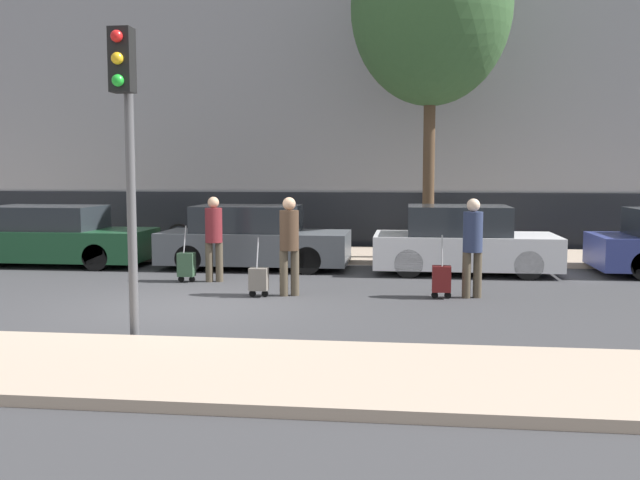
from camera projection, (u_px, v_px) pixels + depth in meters
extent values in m
plane|color=#38383A|center=(189.00, 307.00, 11.62)|extent=(80.00, 80.00, 0.00)
cube|color=tan|center=(86.00, 366.00, 7.91)|extent=(28.00, 2.50, 0.12)
cube|color=tan|center=(271.00, 254.00, 18.53)|extent=(28.00, 3.00, 0.12)
cube|color=gray|center=(292.00, 35.00, 21.35)|extent=(28.00, 2.54, 12.51)
cube|color=black|center=(285.00, 220.00, 20.61)|extent=(27.44, 0.06, 1.60)
cube|color=#194728|center=(54.00, 244.00, 16.80)|extent=(4.56, 1.86, 0.70)
cube|color=#23282D|center=(46.00, 218.00, 16.77)|extent=(2.51, 1.63, 0.55)
cylinder|color=black|center=(96.00, 257.00, 15.82)|extent=(0.60, 0.18, 0.60)
cylinder|color=black|center=(126.00, 249.00, 17.48)|extent=(0.60, 0.18, 0.60)
cylinder|color=black|center=(18.00, 247.00, 17.82)|extent=(0.60, 0.18, 0.60)
cube|color=#4C5156|center=(255.00, 247.00, 16.17)|extent=(4.24, 1.72, 0.70)
cube|color=#23282D|center=(248.00, 219.00, 16.12)|extent=(2.33, 1.51, 0.59)
cylinder|color=black|center=(308.00, 260.00, 15.26)|extent=(0.60, 0.18, 0.60)
cylinder|color=black|center=(317.00, 252.00, 16.78)|extent=(0.60, 0.18, 0.60)
cylinder|color=black|center=(189.00, 259.00, 15.59)|extent=(0.60, 0.18, 0.60)
cylinder|color=black|center=(208.00, 251.00, 17.10)|extent=(0.60, 0.18, 0.60)
cube|color=silver|center=(465.00, 250.00, 15.46)|extent=(3.90, 1.91, 0.70)
cube|color=#23282D|center=(458.00, 220.00, 15.41)|extent=(2.15, 1.68, 0.62)
cylinder|color=black|center=(528.00, 265.00, 14.47)|extent=(0.60, 0.18, 0.60)
cylinder|color=black|center=(516.00, 255.00, 16.18)|extent=(0.60, 0.18, 0.60)
cylinder|color=black|center=(409.00, 263.00, 14.77)|extent=(0.60, 0.18, 0.60)
cylinder|color=black|center=(409.00, 254.00, 16.48)|extent=(0.60, 0.18, 0.60)
cylinder|color=black|center=(620.00, 256.00, 16.09)|extent=(0.60, 0.18, 0.60)
cylinder|color=#4C4233|center=(209.00, 262.00, 14.23)|extent=(0.15, 0.15, 0.79)
cylinder|color=#4C4233|center=(219.00, 262.00, 14.25)|extent=(0.15, 0.15, 0.79)
cylinder|color=maroon|center=(214.00, 225.00, 14.17)|extent=(0.34, 0.34, 0.69)
sphere|color=tan|center=(213.00, 202.00, 14.12)|extent=(0.22, 0.22, 0.22)
cube|color=#335138|center=(186.00, 264.00, 14.18)|extent=(0.32, 0.24, 0.47)
cylinder|color=black|center=(181.00, 279.00, 14.22)|extent=(0.12, 0.03, 0.12)
cylinder|color=black|center=(192.00, 279.00, 14.20)|extent=(0.12, 0.03, 0.12)
cylinder|color=gray|center=(185.00, 239.00, 14.06)|extent=(0.02, 0.19, 0.53)
cylinder|color=#4C4233|center=(284.00, 273.00, 12.62)|extent=(0.15, 0.15, 0.81)
cylinder|color=#4C4233|center=(295.00, 273.00, 12.66)|extent=(0.15, 0.15, 0.81)
cylinder|color=#473323|center=(289.00, 230.00, 12.56)|extent=(0.34, 0.34, 0.71)
sphere|color=tan|center=(289.00, 204.00, 12.52)|extent=(0.23, 0.23, 0.23)
cube|color=slate|center=(259.00, 279.00, 12.53)|extent=(0.32, 0.24, 0.39)
cylinder|color=black|center=(253.00, 293.00, 12.57)|extent=(0.12, 0.03, 0.12)
cylinder|color=black|center=(265.00, 294.00, 12.54)|extent=(0.12, 0.03, 0.12)
cylinder|color=gray|center=(258.00, 253.00, 12.41)|extent=(0.02, 0.19, 0.53)
cylinder|color=#4C4233|center=(466.00, 275.00, 12.42)|extent=(0.15, 0.15, 0.81)
cylinder|color=#4C4233|center=(477.00, 275.00, 12.45)|extent=(0.15, 0.15, 0.81)
cylinder|color=#283351|center=(473.00, 232.00, 12.36)|extent=(0.34, 0.34, 0.70)
sphere|color=beige|center=(473.00, 205.00, 12.32)|extent=(0.23, 0.23, 0.23)
cube|color=maroon|center=(441.00, 279.00, 12.37)|extent=(0.32, 0.24, 0.45)
cylinder|color=black|center=(435.00, 295.00, 12.41)|extent=(0.12, 0.03, 0.12)
cylinder|color=black|center=(448.00, 295.00, 12.38)|extent=(0.12, 0.03, 0.12)
cylinder|color=gray|center=(442.00, 251.00, 12.25)|extent=(0.02, 0.19, 0.53)
cylinder|color=#515154|center=(131.00, 188.00, 9.21)|extent=(0.12, 0.12, 3.99)
cube|color=black|center=(122.00, 60.00, 8.87)|extent=(0.28, 0.24, 0.80)
sphere|color=red|center=(117.00, 36.00, 8.70)|extent=(0.15, 0.15, 0.15)
sphere|color=gold|center=(117.00, 58.00, 8.73)|extent=(0.15, 0.15, 0.15)
sphere|color=green|center=(118.00, 80.00, 8.75)|extent=(0.15, 0.15, 0.15)
torus|color=black|center=(218.00, 238.00, 18.52)|extent=(0.72, 0.06, 0.72)
torus|color=black|center=(179.00, 237.00, 18.65)|extent=(0.72, 0.06, 0.72)
cylinder|color=maroon|center=(199.00, 230.00, 18.56)|extent=(1.00, 0.05, 0.05)
cylinder|color=maroon|center=(191.00, 222.00, 18.57)|extent=(0.04, 0.04, 0.40)
cylinder|color=#4C3826|center=(429.00, 170.00, 17.11)|extent=(0.28, 0.28, 4.21)
ellipsoid|color=#33562D|center=(431.00, 6.00, 16.73)|extent=(3.79, 3.79, 4.63)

